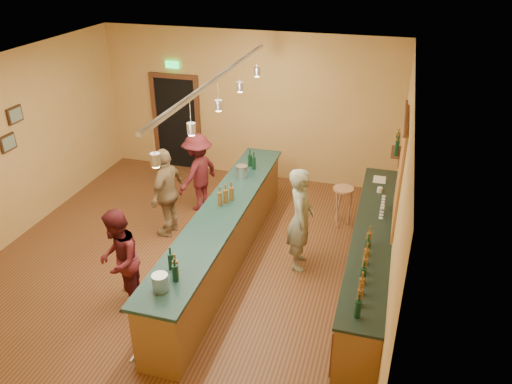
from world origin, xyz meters
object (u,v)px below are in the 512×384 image
(back_counter, at_px, (370,256))
(tasting_bar, at_px, (223,233))
(bartender, at_px, (301,219))
(customer_a, at_px, (119,260))
(bar_stool, at_px, (343,195))
(customer_c, at_px, (198,173))
(customer_b, at_px, (167,192))

(back_counter, bearing_deg, tasting_bar, -175.59)
(back_counter, bearing_deg, bartender, 172.42)
(tasting_bar, height_order, customer_a, customer_a)
(tasting_bar, relative_size, bar_stool, 6.55)
(customer_a, bearing_deg, tasting_bar, 120.81)
(customer_c, xyz_separation_m, bar_stool, (2.80, 0.13, -0.15))
(back_counter, distance_m, customer_b, 3.68)
(customer_c, relative_size, bar_stool, 2.01)
(bartender, xyz_separation_m, bar_stool, (0.51, 1.48, -0.24))
(back_counter, relative_size, customer_c, 2.91)
(tasting_bar, xyz_separation_m, customer_c, (-1.10, 1.69, 0.18))
(bartender, bearing_deg, customer_a, 115.85)
(customer_a, xyz_separation_m, customer_b, (-0.20, 2.03, 0.05))
(tasting_bar, xyz_separation_m, customer_b, (-1.28, 0.68, 0.22))
(back_counter, relative_size, customer_a, 2.91)
(back_counter, distance_m, customer_c, 3.77)
(customer_c, bearing_deg, customer_b, 8.32)
(bartender, height_order, customer_c, bartender)
(bartender, distance_m, bar_stool, 1.58)
(tasting_bar, relative_size, customer_c, 3.26)
(customer_a, xyz_separation_m, bar_stool, (2.79, 3.17, -0.14))
(customer_c, bearing_deg, tasting_bar, 51.71)
(bartender, distance_m, customer_c, 2.67)
(tasting_bar, bearing_deg, customer_c, 123.04)
(tasting_bar, bearing_deg, bartender, 15.55)
(customer_a, relative_size, customer_b, 0.94)
(customer_a, height_order, bar_stool, customer_a)
(back_counter, bearing_deg, bar_stool, 111.40)
(customer_b, height_order, customer_c, customer_b)
(bartender, bearing_deg, back_counter, -108.20)
(tasting_bar, relative_size, customer_a, 3.26)
(bartender, relative_size, customer_c, 1.12)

